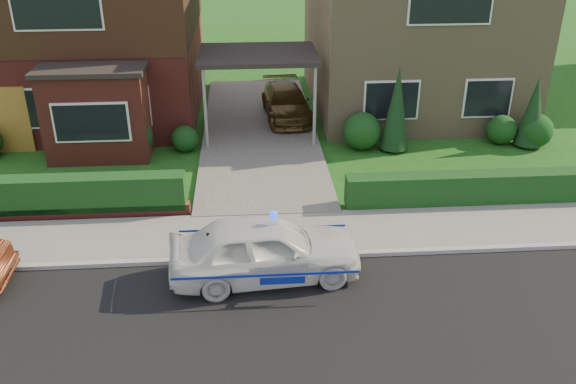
{
  "coord_description": "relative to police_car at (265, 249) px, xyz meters",
  "views": [
    {
      "loc": [
        -0.46,
        -8.51,
        7.45
      ],
      "look_at": [
        0.42,
        3.5,
        1.46
      ],
      "focal_mm": 38.0,
      "sensor_mm": 36.0,
      "label": 1
    }
  ],
  "objects": [
    {
      "name": "ground",
      "position": [
        0.15,
        -2.4,
        -0.69
      ],
      "size": [
        120.0,
        120.0,
        0.0
      ],
      "primitive_type": "plane",
      "color": "#165215",
      "rests_on": "ground"
    },
    {
      "name": "road",
      "position": [
        0.15,
        -2.4,
        -0.69
      ],
      "size": [
        60.0,
        6.0,
        0.02
      ],
      "primitive_type": "cube",
      "color": "black",
      "rests_on": "ground"
    },
    {
      "name": "kerb",
      "position": [
        0.15,
        0.65,
        -0.63
      ],
      "size": [
        60.0,
        0.16,
        0.12
      ],
      "primitive_type": "cube",
      "color": "#9E9993",
      "rests_on": "ground"
    },
    {
      "name": "sidewalk",
      "position": [
        0.15,
        1.7,
        -0.64
      ],
      "size": [
        60.0,
        2.0,
        0.1
      ],
      "primitive_type": "cube",
      "color": "slate",
      "rests_on": "ground"
    },
    {
      "name": "driveway",
      "position": [
        0.15,
        8.6,
        -0.63
      ],
      "size": [
        3.8,
        12.0,
        0.12
      ],
      "primitive_type": "cube",
      "color": "#666059",
      "rests_on": "ground"
    },
    {
      "name": "house_left",
      "position": [
        -5.64,
        11.5,
        3.12
      ],
      "size": [
        7.5,
        9.53,
        7.25
      ],
      "color": "maroon",
      "rests_on": "ground"
    },
    {
      "name": "house_right",
      "position": [
        5.95,
        11.59,
        2.98
      ],
      "size": [
        7.5,
        8.06,
        7.25
      ],
      "color": "#97805D",
      "rests_on": "ground"
    },
    {
      "name": "carport_link",
      "position": [
        0.15,
        8.55,
        1.97
      ],
      "size": [
        3.8,
        3.0,
        2.77
      ],
      "color": "black",
      "rests_on": "ground"
    },
    {
      "name": "dwarf_wall",
      "position": [
        -5.65,
        2.9,
        -0.51
      ],
      "size": [
        7.7,
        0.25,
        0.36
      ],
      "primitive_type": "cube",
      "color": "maroon",
      "rests_on": "ground"
    },
    {
      "name": "hedge_left",
      "position": [
        -5.65,
        3.05,
        -0.69
      ],
      "size": [
        7.5,
        0.55,
        0.9
      ],
      "primitive_type": "cube",
      "color": "#113715",
      "rests_on": "ground"
    },
    {
      "name": "hedge_right",
      "position": [
        5.95,
        2.95,
        -0.69
      ],
      "size": [
        7.5,
        0.55,
        0.8
      ],
      "primitive_type": "cube",
      "color": "#113715",
      "rests_on": "ground"
    },
    {
      "name": "shrub_left_mid",
      "position": [
        -3.85,
        6.9,
        -0.03
      ],
      "size": [
        1.32,
        1.32,
        1.32
      ],
      "primitive_type": "sphere",
      "color": "#113715",
      "rests_on": "ground"
    },
    {
      "name": "shrub_left_near",
      "position": [
        -2.25,
        7.2,
        -0.27
      ],
      "size": [
        0.84,
        0.84,
        0.84
      ],
      "primitive_type": "sphere",
      "color": "#113715",
      "rests_on": "ground"
    },
    {
      "name": "shrub_right_near",
      "position": [
        3.35,
        7.0,
        -0.09
      ],
      "size": [
        1.2,
        1.2,
        1.2
      ],
      "primitive_type": "sphere",
      "color": "#113715",
      "rests_on": "ground"
    },
    {
      "name": "shrub_right_mid",
      "position": [
        7.95,
        7.1,
        -0.21
      ],
      "size": [
        0.96,
        0.96,
        0.96
      ],
      "primitive_type": "sphere",
      "color": "#113715",
      "rests_on": "ground"
    },
    {
      "name": "shrub_right_far",
      "position": [
        8.95,
        6.8,
        -0.15
      ],
      "size": [
        1.08,
        1.08,
        1.08
      ],
      "primitive_type": "sphere",
      "color": "#113715",
      "rests_on": "ground"
    },
    {
      "name": "conifer_a",
      "position": [
        4.35,
        6.8,
        0.61
      ],
      "size": [
        0.9,
        0.9,
        2.6
      ],
      "primitive_type": "cone",
      "color": "black",
      "rests_on": "ground"
    },
    {
      "name": "conifer_b",
      "position": [
        8.75,
        6.8,
        0.41
      ],
      "size": [
        0.9,
        0.9,
        2.2
      ],
      "primitive_type": "cone",
      "color": "black",
      "rests_on": "ground"
    },
    {
      "name": "police_car",
      "position": [
        0.0,
        0.0,
        0.0
      ],
      "size": [
        3.7,
        4.16,
        1.54
      ],
      "rotation": [
        0.0,
        0.0,
        1.66
      ],
      "color": "silver",
      "rests_on": "ground"
    },
    {
      "name": "driveway_car",
      "position": [
        1.15,
        9.9,
        -0.03
      ],
      "size": [
        1.77,
        3.82,
        1.08
      ],
      "primitive_type": "imported",
      "rotation": [
        0.0,
        0.0,
        0.07
      ],
      "color": "brown",
      "rests_on": "driveway"
    },
    {
      "name": "potted_plant_a",
      "position": [
        -6.25,
        6.6,
        -0.34
      ],
      "size": [
        0.44,
        0.38,
        0.7
      ],
      "primitive_type": "imported",
      "rotation": [
        0.0,
        0.0,
        0.42
      ],
      "color": "gray",
      "rests_on": "ground"
    },
    {
      "name": "potted_plant_b",
      "position": [
        -6.0,
        3.87,
        -0.28
      ],
      "size": [
        0.55,
        0.5,
        0.82
      ],
      "primitive_type": "imported",
      "rotation": [
        0.0,
        0.0,
        0.38
      ],
      "color": "gray",
      "rests_on": "ground"
    }
  ]
}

